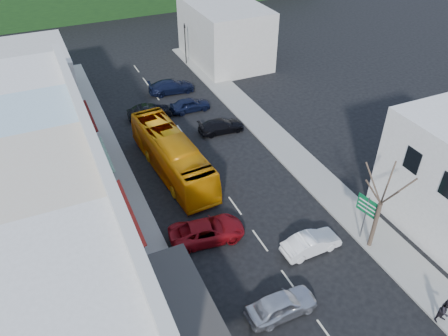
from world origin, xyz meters
TOP-DOWN VIEW (x-y plane):
  - ground at (0.00, 0.00)m, footprint 120.00×120.00m
  - sidewalk_left at (-7.50, 10.00)m, footprint 3.00×52.00m
  - sidewalk_right at (7.50, 10.00)m, footprint 3.00×52.00m
  - shopfront_row at (-12.49, 5.00)m, footprint 8.25×30.00m
  - distant_block_left at (-12.00, 27.00)m, footprint 8.00×10.00m
  - distant_block_right at (11.00, 30.00)m, footprint 8.00×12.00m
  - bus at (-2.80, 10.10)m, footprint 3.33×11.75m
  - car_silver at (-1.66, -5.62)m, footprint 4.42×1.86m
  - car_white at (2.63, -2.20)m, footprint 4.45×1.93m
  - car_red at (-3.24, 1.70)m, footprint 4.80×2.44m
  - car_black_near at (3.45, 14.21)m, footprint 4.60×2.11m
  - car_navy_mid at (2.24, 19.31)m, footprint 4.43×1.88m
  - car_black_far at (-2.02, 19.49)m, footprint 4.53×2.13m
  - car_navy_far at (1.86, 24.06)m, footprint 4.62×2.16m
  - pedestrian_left at (-7.84, 1.86)m, footprint 0.54×0.68m
  - pedestrian_right at (6.33, -9.92)m, footprint 0.75×0.53m
  - direction_sign at (6.40, -2.64)m, footprint 0.83×1.70m
  - street_tree at (6.48, -3.52)m, footprint 3.79×3.79m
  - traffic_signal at (6.07, 30.77)m, footprint 1.00×1.26m

SIDE VIEW (x-z plane):
  - ground at x=0.00m, z-range 0.00..0.00m
  - sidewalk_left at x=-7.50m, z-range 0.00..0.15m
  - sidewalk_right at x=7.50m, z-range 0.00..0.15m
  - car_silver at x=-1.66m, z-range 0.00..1.40m
  - car_white at x=2.63m, z-range 0.00..1.40m
  - car_red at x=-3.24m, z-range 0.00..1.40m
  - car_black_near at x=3.45m, z-range 0.00..1.40m
  - car_navy_mid at x=2.24m, z-range 0.00..1.40m
  - car_black_far at x=-2.02m, z-range 0.00..1.40m
  - car_navy_far at x=1.86m, z-range 0.00..1.40m
  - pedestrian_left at x=-7.84m, z-range 0.15..1.85m
  - pedestrian_right at x=6.33m, z-range 0.15..1.85m
  - bus at x=-2.80m, z-range 0.00..3.10m
  - direction_sign at x=6.40m, z-range 0.00..3.62m
  - traffic_signal at x=6.07m, z-range 0.00..5.11m
  - distant_block_left at x=-12.00m, z-range 0.00..6.00m
  - distant_block_right at x=11.00m, z-range 0.00..7.00m
  - street_tree at x=6.48m, z-range 0.00..7.61m
  - shopfront_row at x=-12.49m, z-range 0.00..8.00m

